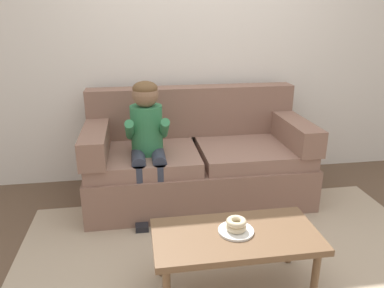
{
  "coord_description": "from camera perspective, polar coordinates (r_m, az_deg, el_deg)",
  "views": [
    {
      "loc": [
        -0.61,
        -2.2,
        1.6
      ],
      "look_at": [
        -0.19,
        0.45,
        0.65
      ],
      "focal_mm": 34.6,
      "sensor_mm": 36.0,
      "label": 1
    }
  ],
  "objects": [
    {
      "name": "ground",
      "position": [
        2.79,
        5.54,
        -15.64
      ],
      "size": [
        10.0,
        10.0,
        0.0
      ],
      "primitive_type": "plane",
      "color": "brown"
    },
    {
      "name": "wall_back",
      "position": [
        3.65,
        0.67,
        16.39
      ],
      "size": [
        8.0,
        0.1,
        2.8
      ],
      "primitive_type": "cube",
      "color": "silver",
      "rests_on": "ground"
    },
    {
      "name": "area_rug",
      "position": [
        2.59,
        6.98,
        -18.65
      ],
      "size": [
        2.96,
        2.03,
        0.01
      ],
      "primitive_type": "cube",
      "color": "tan",
      "rests_on": "ground"
    },
    {
      "name": "couch",
      "position": [
        3.34,
        0.74,
        -2.53
      ],
      "size": [
        1.92,
        0.9,
        0.96
      ],
      "color": "#846051",
      "rests_on": "ground"
    },
    {
      "name": "coffee_table",
      "position": [
        2.25,
        6.76,
        -14.48
      ],
      "size": [
        0.97,
        0.48,
        0.39
      ],
      "color": "brown",
      "rests_on": "ground"
    },
    {
      "name": "person_child",
      "position": [
        2.99,
        -6.9,
        1.25
      ],
      "size": [
        0.34,
        0.58,
        1.1
      ],
      "color": "#337A4C",
      "rests_on": "ground"
    },
    {
      "name": "plate",
      "position": [
        2.24,
        6.79,
        -13.14
      ],
      "size": [
        0.21,
        0.21,
        0.01
      ],
      "primitive_type": "cylinder",
      "color": "white",
      "rests_on": "coffee_table"
    },
    {
      "name": "donut",
      "position": [
        2.22,
        6.81,
        -12.6
      ],
      "size": [
        0.17,
        0.17,
        0.04
      ],
      "primitive_type": "torus",
      "rotation": [
        0.0,
        0.0,
        0.66
      ],
      "color": "beige",
      "rests_on": "plate"
    },
    {
      "name": "donut_second",
      "position": [
        2.2,
        6.85,
        -11.81
      ],
      "size": [
        0.14,
        0.14,
        0.04
      ],
      "primitive_type": "torus",
      "rotation": [
        0.0,
        0.0,
        2.91
      ],
      "color": "beige",
      "rests_on": "donut"
    },
    {
      "name": "toy_controller",
      "position": [
        2.93,
        14.6,
        -13.74
      ],
      "size": [
        0.23,
        0.09,
        0.05
      ],
      "rotation": [
        0.0,
        0.0,
        0.41
      ],
      "color": "red",
      "rests_on": "ground"
    }
  ]
}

